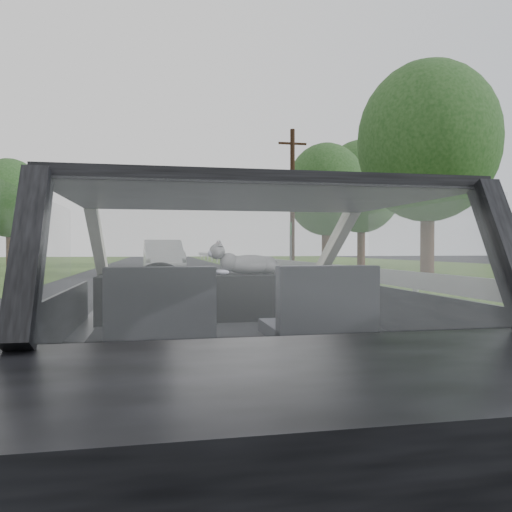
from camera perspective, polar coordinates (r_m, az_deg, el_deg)
name	(u,v)px	position (r m, az deg, el deg)	size (l,w,h in m)	color
ground	(234,460)	(2.98, -2.51, -22.31)	(140.00, 140.00, 0.00)	black
subject_car	(234,330)	(2.78, -2.52, -8.43)	(1.80, 4.00, 1.45)	black
dashboard	(220,296)	(3.38, -4.13, -4.64)	(1.58, 0.45, 0.30)	black
driver_seat	(161,310)	(2.44, -10.86, -6.08)	(0.50, 0.72, 0.42)	black
passenger_seat	(320,306)	(2.57, 7.37, -5.71)	(0.50, 0.72, 0.42)	black
steering_wheel	(160,291)	(3.05, -10.94, -3.92)	(0.36, 0.36, 0.04)	black
cat	(250,263)	(3.37, -0.67, -0.82)	(0.51, 0.16, 0.23)	gray
guardrail	(336,270)	(13.57, 9.12, -1.64)	(0.05, 90.00, 0.32)	#A1A1A1
other_car	(163,257)	(23.26, -10.58, -0.09)	(1.89, 4.78, 1.57)	silver
highway_sign	(291,249)	(20.89, 3.98, 0.75)	(0.09, 0.90, 2.26)	#126A1C
utility_pole	(292,201)	(24.54, 4.18, 6.30)	(0.23, 0.23, 6.99)	#341E13
tree_1	(428,173)	(20.49, 19.02, 8.91)	(5.35, 5.35, 8.11)	#183A15
tree_2	(326,208)	(29.13, 8.01, 5.48)	(4.64, 4.64, 7.03)	#183A15
tree_3	(361,205)	(34.16, 11.94, 5.74)	(5.39, 5.39, 8.16)	#183A15
tree_6	(10,214)	(38.33, -26.33, 4.37)	(4.71, 4.71, 7.14)	#183A15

